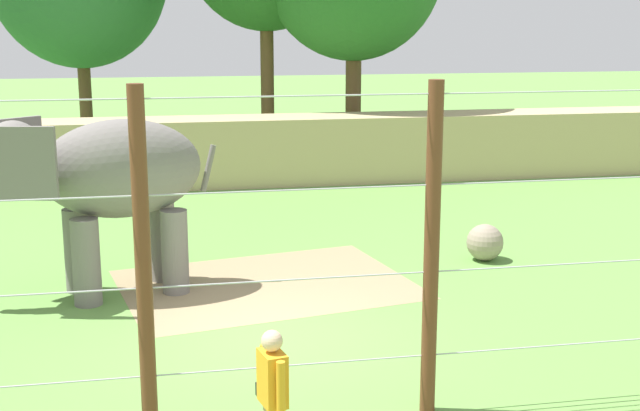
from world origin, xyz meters
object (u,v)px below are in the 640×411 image
(enrichment_ball, at_px, (485,242))
(water_tub, at_px, (100,202))
(elephant, at_px, (103,178))
(zookeeper, at_px, (273,400))

(enrichment_ball, height_order, water_tub, enrichment_ball)
(water_tub, bearing_deg, enrichment_ball, -38.89)
(elephant, height_order, enrichment_ball, elephant)
(enrichment_ball, bearing_deg, elephant, -173.72)
(elephant, bearing_deg, water_tub, 94.56)
(zookeeper, bearing_deg, enrichment_ball, 54.94)
(zookeeper, xyz_separation_m, water_tub, (-2.55, 13.77, -0.74))
(enrichment_ball, relative_size, water_tub, 0.66)
(elephant, bearing_deg, enrichment_ball, 6.28)
(zookeeper, height_order, water_tub, zookeeper)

